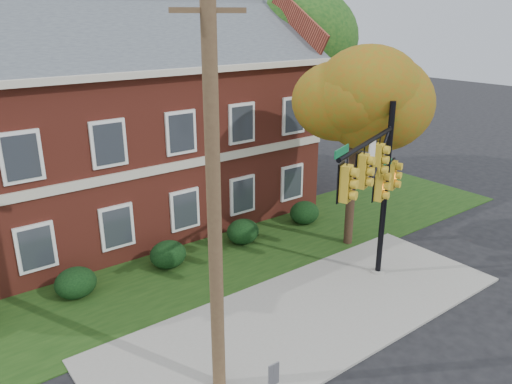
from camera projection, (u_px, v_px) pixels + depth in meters
ground at (332, 331)px, 15.18m from camera, size 120.00×120.00×0.00m
sidewalk at (310, 315)px, 15.91m from camera, size 14.00×5.00×0.08m
grass_strip at (223, 258)px, 19.67m from camera, size 30.00×6.00×0.04m
apartment_building at (104, 117)px, 21.32m from camera, size 18.80×8.80×9.74m
hedge_left at (76, 283)px, 16.87m from camera, size 1.40×1.26×1.05m
hedge_center at (168, 254)px, 18.88m from camera, size 1.40×1.26×1.05m
hedge_right at (243, 232)px, 20.88m from camera, size 1.40×1.26×1.05m
hedge_far_right at (304, 213)px, 22.88m from camera, size 1.40×1.26×1.05m
tree_near_right at (365, 83)px, 18.84m from camera, size 4.50×4.25×8.58m
tree_right_rear at (291, 34)px, 27.39m from camera, size 6.30×5.95×10.62m
tree_far_rear at (65, 20)px, 26.67m from camera, size 6.84×6.46×11.52m
traffic_signal at (376, 181)px, 16.29m from camera, size 5.40×2.25×6.41m
utility_pole at (214, 205)px, 11.20m from camera, size 1.49×0.64×9.94m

